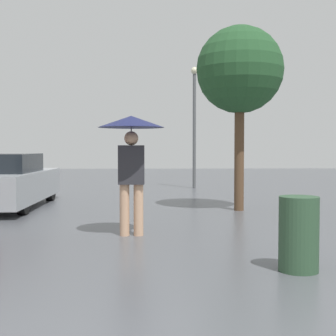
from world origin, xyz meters
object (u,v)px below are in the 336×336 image
object	(u,v)px
pedestrian	(131,142)
street_lamp	(194,117)
parked_car_farthest	(2,182)
tree	(240,71)
trash_bin	(299,234)

from	to	relation	value
pedestrian	street_lamp	distance (m)	9.16
parked_car_farthest	tree	bearing A→B (deg)	-8.00
tree	street_lamp	distance (m)	5.98
pedestrian	tree	xyz separation A→B (m)	(2.31, 2.99, 1.62)
parked_car_farthest	tree	world-z (taller)	tree
tree	trash_bin	distance (m)	5.91
pedestrian	street_lamp	bearing A→B (deg)	78.27
parked_car_farthest	trash_bin	world-z (taller)	parked_car_farthest
pedestrian	tree	bearing A→B (deg)	52.28
tree	trash_bin	bearing A→B (deg)	-93.41
tree	street_lamp	world-z (taller)	street_lamp
pedestrian	trash_bin	size ratio (longest dim) A/B	2.25
street_lamp	trash_bin	size ratio (longest dim) A/B	4.96
pedestrian	trash_bin	distance (m)	3.20
tree	parked_car_farthest	bearing A→B (deg)	172.00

